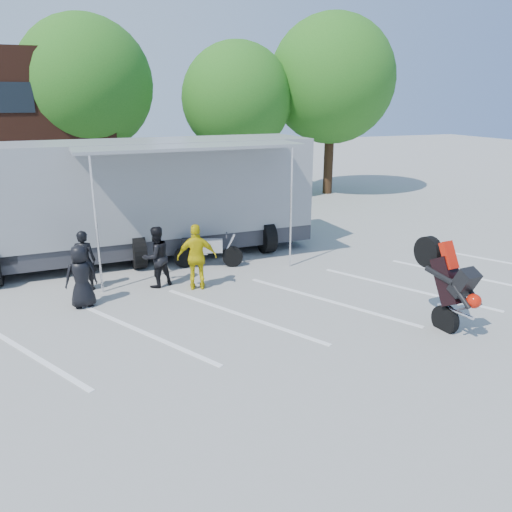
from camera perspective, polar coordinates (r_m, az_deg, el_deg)
ground at (r=11.15m, az=-1.04°, el=-8.85°), size 100.00×100.00×0.00m
parking_bay_lines at (r=12.01m, az=-2.69°, el=-6.84°), size 18.09×13.33×0.01m
tree_left at (r=25.43m, az=-18.89°, el=18.04°), size 6.12×6.12×8.64m
tree_mid at (r=25.80m, az=-2.19°, el=17.51°), size 5.44×5.44×7.68m
tree_right at (r=27.41m, az=8.68°, el=19.29°), size 6.46×6.46×9.12m
transporter_truck at (r=16.85m, az=-12.06°, el=0.04°), size 11.85×5.95×3.73m
parked_motorcycle at (r=15.46m, az=-5.41°, el=-1.24°), size 2.27×1.35×1.13m
stunt_bike_rider at (r=12.50m, az=18.48°, el=-6.79°), size 1.08×1.98×2.23m
spectator_leather_a at (r=12.97m, az=-19.36°, el=-2.22°), size 0.83×0.59×1.59m
spectator_leather_b at (r=14.09m, az=-19.04°, el=-0.49°), size 0.69×0.55×1.66m
spectator_leather_c at (r=13.83m, az=-11.33°, el=-0.10°), size 1.00×0.90×1.69m
spectator_hivis at (r=13.45m, az=-6.76°, el=-0.13°), size 1.13×0.69×1.81m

